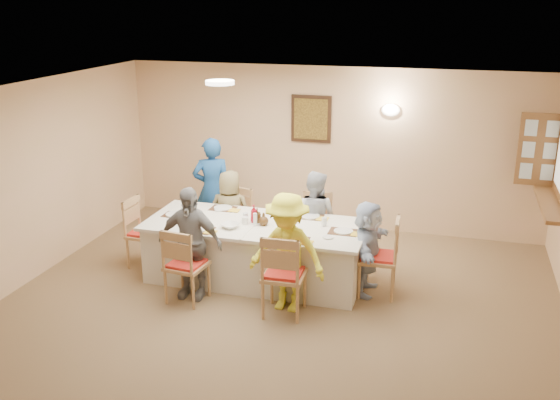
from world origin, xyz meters
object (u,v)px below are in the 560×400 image
(caregiver, at_px, (212,189))
(diner_front_right, at_px, (287,253))
(chair_front_right, at_px, (284,273))
(chair_back_right, at_px, (316,228))
(chair_right_end, at_px, (378,256))
(diner_right_end, at_px, (367,248))
(diner_front_left, at_px, (190,243))
(chair_front_left, at_px, (187,264))
(chair_left_end, at_px, (146,232))
(dining_table, at_px, (256,251))
(chair_back_left, at_px, (233,221))
(diner_back_right, at_px, (314,218))
(condiment_ketchup, at_px, (254,214))
(diner_back_left, at_px, (230,213))

(caregiver, bearing_deg, diner_front_right, 108.08)
(chair_front_right, relative_size, caregiver, 0.65)
(chair_back_right, relative_size, chair_front_right, 0.93)
(chair_right_end, relative_size, diner_right_end, 0.84)
(diner_front_left, height_order, diner_right_end, diner_front_left)
(chair_front_left, height_order, chair_left_end, chair_front_left)
(chair_right_end, bearing_deg, dining_table, -92.89)
(chair_left_end, height_order, diner_front_left, diner_front_left)
(chair_left_end, bearing_deg, dining_table, -88.20)
(chair_back_left, distance_m, diner_right_end, 2.18)
(diner_back_right, distance_m, caregiver, 1.72)
(diner_front_left, relative_size, condiment_ketchup, 5.98)
(dining_table, bearing_deg, chair_front_left, -126.87)
(diner_front_right, xyz_separation_m, caregiver, (-1.65, 1.83, 0.07))
(diner_front_left, bearing_deg, chair_back_right, 51.95)
(chair_front_left, relative_size, diner_front_left, 0.68)
(diner_back_right, bearing_deg, diner_front_left, 59.64)
(diner_front_left, distance_m, caregiver, 1.89)
(diner_back_left, relative_size, diner_front_right, 0.87)
(diner_front_left, bearing_deg, chair_right_end, 18.54)
(chair_right_end, height_order, condiment_ketchup, condiment_ketchup)
(chair_front_right, bearing_deg, chair_front_left, -2.01)
(chair_back_right, relative_size, chair_front_left, 0.99)
(chair_right_end, bearing_deg, diner_right_end, -92.89)
(chair_left_end, xyz_separation_m, condiment_ketchup, (1.52, 0.03, 0.41))
(dining_table, height_order, chair_right_end, chair_right_end)
(dining_table, relative_size, diner_back_left, 2.29)
(diner_right_end, bearing_deg, dining_table, 92.73)
(chair_back_right, xyz_separation_m, chair_right_end, (0.95, -0.80, 0.03))
(diner_back_left, height_order, diner_front_left, diner_front_left)
(diner_front_right, distance_m, condiment_ketchup, 0.96)
(diner_front_left, relative_size, caregiver, 0.89)
(chair_left_end, xyz_separation_m, diner_back_right, (2.15, 0.68, 0.18))
(chair_left_end, distance_m, diner_right_end, 2.97)
(chair_front_left, relative_size, caregiver, 0.61)
(dining_table, relative_size, chair_front_left, 2.95)
(chair_back_right, height_order, chair_front_right, chair_front_right)
(diner_front_left, relative_size, diner_front_right, 0.98)
(diner_right_end, height_order, condiment_ketchup, diner_right_end)
(diner_back_right, height_order, diner_front_right, diner_front_right)
(chair_front_right, bearing_deg, chair_right_end, -141.91)
(dining_table, xyz_separation_m, chair_front_left, (-0.60, -0.80, 0.09))
(chair_front_right, distance_m, chair_left_end, 2.29)
(chair_front_right, distance_m, diner_front_left, 1.22)
(diner_front_right, bearing_deg, chair_front_right, -83.85)
(condiment_ketchup, bearing_deg, diner_right_end, -1.04)
(chair_right_end, xyz_separation_m, diner_right_end, (-0.13, 0.00, 0.09))
(chair_back_left, distance_m, caregiver, 0.66)
(dining_table, bearing_deg, caregiver, 132.40)
(chair_back_left, height_order, diner_right_end, diner_right_end)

